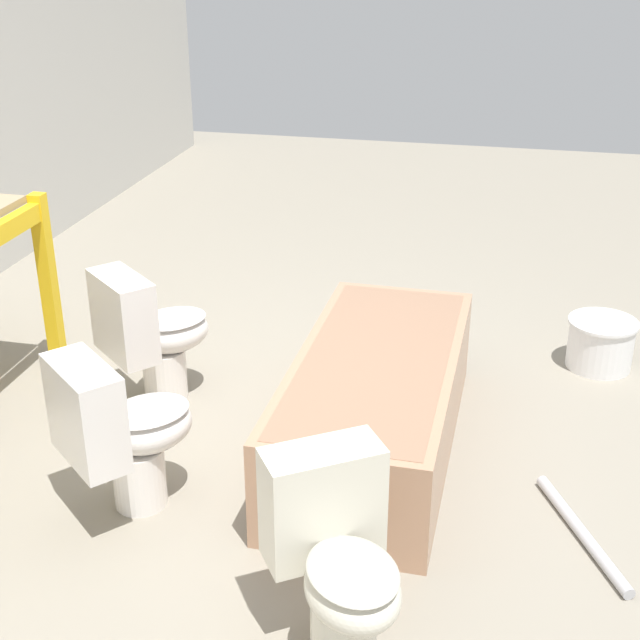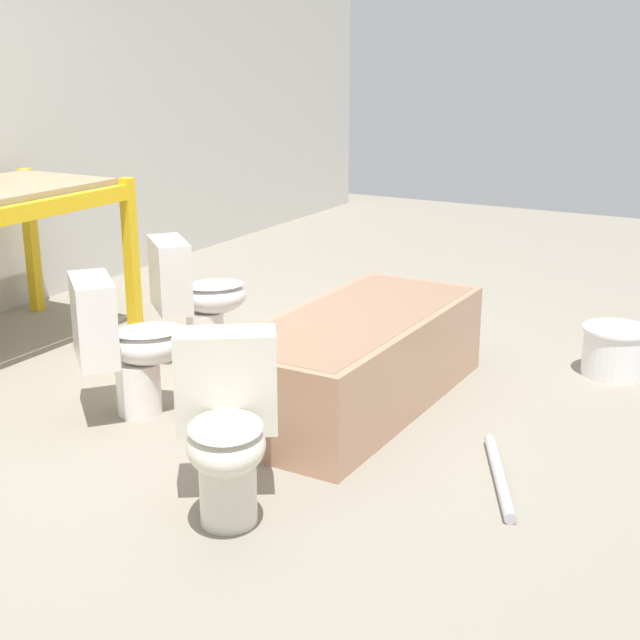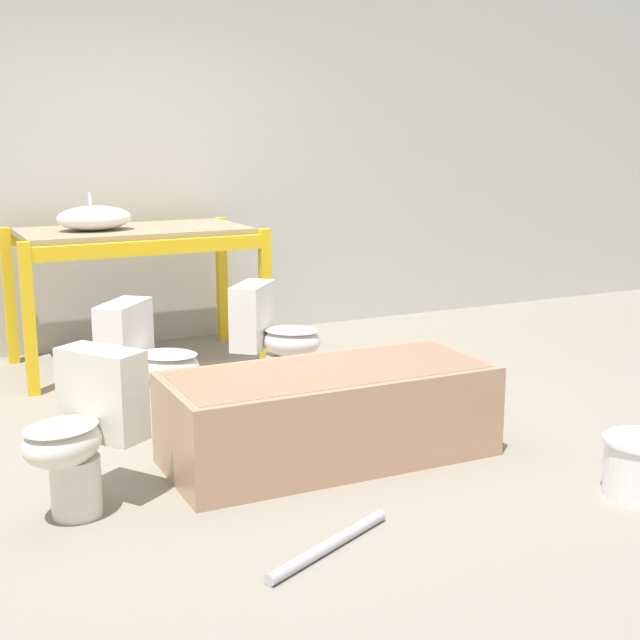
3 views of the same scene
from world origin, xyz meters
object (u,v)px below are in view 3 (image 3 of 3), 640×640
(bathtub_main, at_px, (329,408))
(toilet_near, at_px, (147,361))
(sink_basin, at_px, (94,218))
(toilet_extra, at_px, (273,336))
(toilet_far, at_px, (82,429))

(bathtub_main, xyz_separation_m, toilet_near, (-0.66, 0.89, 0.10))
(sink_basin, height_order, toilet_extra, sink_basin)
(sink_basin, distance_m, toilet_far, 2.40)
(bathtub_main, height_order, toilet_near, toilet_near)
(toilet_extra, bearing_deg, sink_basin, 78.66)
(bathtub_main, xyz_separation_m, toilet_far, (-1.20, -0.08, 0.10))
(toilet_extra, bearing_deg, bathtub_main, -148.63)
(toilet_far, relative_size, toilet_extra, 1.00)
(toilet_near, bearing_deg, sink_basin, 39.17)
(sink_basin, bearing_deg, toilet_far, -104.51)
(toilet_near, distance_m, toilet_far, 1.11)
(toilet_near, bearing_deg, bathtub_main, -102.85)
(sink_basin, xyz_separation_m, toilet_far, (-0.58, -2.24, -0.66))
(sink_basin, relative_size, bathtub_main, 0.30)
(toilet_near, relative_size, toilet_extra, 1.00)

